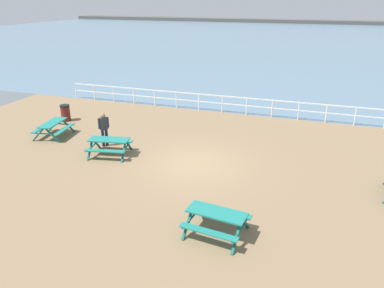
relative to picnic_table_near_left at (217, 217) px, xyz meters
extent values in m
cube|color=#846B4C|center=(-2.27, 4.58, -0.68)|extent=(30.00, 24.00, 0.20)
cube|color=slate|center=(-2.27, 57.33, -0.58)|extent=(142.00, 90.00, 0.01)
cube|color=#4C4C47|center=(-2.27, 100.33, -0.58)|extent=(142.00, 6.00, 1.80)
cube|color=white|center=(-2.27, 12.33, 0.47)|extent=(23.00, 0.06, 0.06)
cube|color=white|center=(-2.27, 12.33, -0.01)|extent=(23.00, 0.05, 0.05)
cylinder|color=white|center=(-13.77, 12.33, -0.06)|extent=(0.07, 0.07, 1.05)
cylinder|color=white|center=(-12.23, 12.33, -0.06)|extent=(0.07, 0.07, 1.05)
cylinder|color=white|center=(-10.70, 12.33, -0.06)|extent=(0.07, 0.07, 1.05)
cylinder|color=white|center=(-9.17, 12.33, -0.06)|extent=(0.07, 0.07, 1.05)
cylinder|color=white|center=(-7.63, 12.33, -0.06)|extent=(0.07, 0.07, 1.05)
cylinder|color=white|center=(-6.10, 12.33, -0.06)|extent=(0.07, 0.07, 1.05)
cylinder|color=white|center=(-4.57, 12.33, -0.06)|extent=(0.07, 0.07, 1.05)
cylinder|color=white|center=(-3.03, 12.33, -0.06)|extent=(0.07, 0.07, 1.05)
cylinder|color=white|center=(-1.50, 12.33, -0.06)|extent=(0.07, 0.07, 1.05)
cylinder|color=white|center=(0.03, 12.33, -0.06)|extent=(0.07, 0.07, 1.05)
cylinder|color=white|center=(1.57, 12.33, -0.06)|extent=(0.07, 0.07, 1.05)
cylinder|color=white|center=(3.10, 12.33, -0.06)|extent=(0.07, 0.07, 1.05)
cylinder|color=white|center=(4.63, 12.33, -0.06)|extent=(0.07, 0.07, 1.05)
cube|color=#1E7A70|center=(0.00, 0.00, 0.17)|extent=(1.87, 0.90, 0.05)
cube|color=#1E7A70|center=(0.07, 0.62, -0.13)|extent=(1.82, 0.47, 0.04)
cube|color=#1E7A70|center=(-0.07, -0.62, -0.13)|extent=(1.82, 0.47, 0.04)
cube|color=#165B54|center=(0.82, 0.28, -0.21)|extent=(0.17, 0.80, 0.79)
cube|color=#165B54|center=(0.73, -0.46, -0.21)|extent=(0.17, 0.80, 0.79)
cube|color=#165B54|center=(0.77, -0.09, -0.16)|extent=(0.23, 1.50, 0.04)
cube|color=#165B54|center=(-0.73, 0.46, -0.21)|extent=(0.17, 0.80, 0.79)
cube|color=#165B54|center=(-0.82, -0.28, -0.21)|extent=(0.17, 0.80, 0.79)
cube|color=#165B54|center=(-0.77, 0.09, -0.16)|extent=(0.23, 1.50, 0.04)
cube|color=#1E7A70|center=(-10.20, 5.38, 0.17)|extent=(0.97, 1.89, 0.05)
cube|color=#1E7A70|center=(-10.81, 5.29, -0.13)|extent=(0.53, 1.82, 0.04)
cube|color=#1E7A70|center=(-9.59, 5.48, -0.13)|extent=(0.53, 1.82, 0.04)
cube|color=#165B54|center=(-10.69, 6.09, -0.21)|extent=(0.80, 0.20, 0.79)
cube|color=#165B54|center=(-9.95, 6.21, -0.21)|extent=(0.80, 0.20, 0.79)
cube|color=#165B54|center=(-10.32, 6.15, -0.16)|extent=(1.49, 0.29, 0.04)
cube|color=#165B54|center=(-10.45, 4.55, -0.21)|extent=(0.80, 0.20, 0.79)
cube|color=#165B54|center=(-9.71, 4.67, -0.21)|extent=(0.80, 0.20, 0.79)
cube|color=#165B54|center=(-10.08, 4.61, -0.16)|extent=(1.49, 0.29, 0.04)
cube|color=#1E7A70|center=(-6.21, 4.23, 0.17)|extent=(1.90, 1.04, 0.05)
cube|color=#1E7A70|center=(-6.34, 4.84, -0.13)|extent=(1.82, 0.61, 0.04)
cube|color=#1E7A70|center=(-6.09, 3.62, -0.13)|extent=(1.82, 0.61, 0.04)
cube|color=#165B54|center=(-5.52, 4.75, -0.21)|extent=(0.24, 0.79, 0.79)
cube|color=#165B54|center=(-5.37, 4.02, -0.21)|extent=(0.24, 0.79, 0.79)
cube|color=#165B54|center=(-5.45, 4.38, -0.16)|extent=(0.36, 1.48, 0.04)
cube|color=#165B54|center=(-7.05, 4.44, -0.21)|extent=(0.24, 0.79, 0.79)
cube|color=#165B54|center=(-6.90, 3.71, -0.21)|extent=(0.24, 0.79, 0.79)
cube|color=#165B54|center=(-6.98, 4.07, -0.16)|extent=(0.36, 1.48, 0.04)
cylinder|color=#1E2338|center=(-7.07, 5.06, -0.16)|extent=(0.14, 0.14, 0.85)
cylinder|color=#1E2338|center=(-6.95, 5.19, -0.16)|extent=(0.14, 0.14, 0.85)
cube|color=#333338|center=(-7.01, 5.12, 0.56)|extent=(0.39, 0.40, 0.58)
cylinder|color=#333338|center=(-7.15, 4.96, 0.58)|extent=(0.09, 0.09, 0.52)
cylinder|color=#333338|center=(-6.86, 5.29, 0.58)|extent=(0.09, 0.09, 0.52)
sphere|color=#9E7051|center=(-7.01, 5.12, 0.96)|extent=(0.23, 0.23, 0.23)
cylinder|color=#591E19|center=(-11.25, 7.77, -0.16)|extent=(0.52, 0.52, 0.85)
cylinder|color=black|center=(-11.25, 7.77, 0.32)|extent=(0.55, 0.55, 0.10)
camera|label=1|loc=(2.36, -9.12, 6.17)|focal=34.26mm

